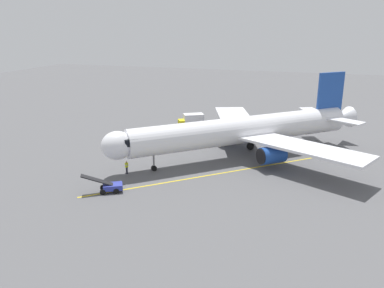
{
  "coord_description": "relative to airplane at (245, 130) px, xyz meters",
  "views": [
    {
      "loc": [
        -9.62,
        52.68,
        18.57
      ],
      "look_at": [
        5.97,
        4.72,
        3.0
      ],
      "focal_mm": 36.51,
      "sensor_mm": 36.0,
      "label": 1
    }
  ],
  "objects": [
    {
      "name": "ground_plane",
      "position": [
        0.18,
        0.83,
        -4.0
      ],
      "size": [
        220.0,
        220.0,
        0.0
      ],
      "primitive_type": "plane",
      "color": "#565659"
    },
    {
      "name": "apron_lead_in_line",
      "position": [
        0.21,
        6.19,
        -4.0
      ],
      "size": [
        29.87,
        26.96,
        0.01
      ],
      "primitive_type": "cube",
      "rotation": [
        0.0,
        0.0,
        -0.84
      ],
      "color": "yellow",
      "rests_on": "ground"
    },
    {
      "name": "airplane",
      "position": [
        0.0,
        0.0,
        0.0
      ],
      "size": [
        33.49,
        32.59,
        11.5
      ],
      "color": "white",
      "rests_on": "ground"
    },
    {
      "name": "ground_crew_marshaller",
      "position": [
        13.16,
        11.28,
        -3.12
      ],
      "size": [
        0.41,
        0.47,
        1.71
      ],
      "color": "#23232D",
      "rests_on": "ground"
    },
    {
      "name": "box_truck_near_nose",
      "position": [
        12.44,
        -13.43,
        -2.62
      ],
      "size": [
        4.95,
        4.01,
        2.62
      ],
      "color": "yellow",
      "rests_on": "ground"
    },
    {
      "name": "belt_loader_portside",
      "position": [
        12.35,
        17.01,
        -3.29
      ],
      "size": [
        4.56,
        3.33,
        2.32
      ],
      "color": "#2D3899",
      "rests_on": "ground"
    }
  ]
}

